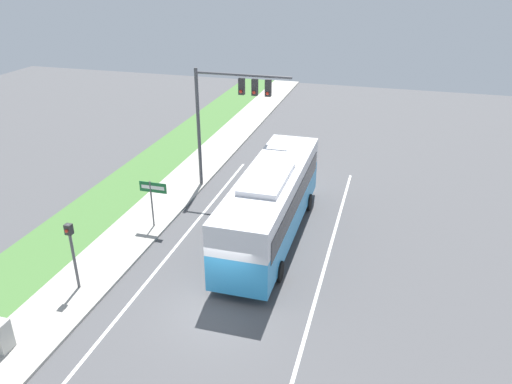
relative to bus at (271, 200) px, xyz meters
name	(u,v)px	position (x,y,z in m)	size (l,w,h in m)	color
ground_plane	(219,309)	(-0.58, -6.04, -2.05)	(80.00, 80.00, 0.00)	#4C4C4F
sidewalk	(82,283)	(-6.78, -6.04, -1.99)	(2.80, 80.00, 0.12)	#ADA89E
grass_verge	(19,271)	(-9.98, -6.04, -2.00)	(3.60, 80.00, 0.10)	#477538
lane_divider_near	(137,294)	(-4.18, -6.04, -2.04)	(0.14, 30.00, 0.01)	silver
lane_divider_far	(308,325)	(3.02, -6.04, -2.04)	(0.14, 30.00, 0.01)	silver
bus	(271,200)	(0.00, 0.00, 0.00)	(2.77, 11.25, 3.69)	#3393D1
signal_gantry	(227,105)	(-3.83, 4.90, 3.15)	(5.56, 0.41, 7.16)	#4C4C51
pedestrian_signal	(72,246)	(-6.67, -6.43, 0.08)	(0.28, 0.34, 3.12)	#4C4C51
street_sign	(153,194)	(-5.96, -0.72, -0.13)	(1.46, 0.08, 2.63)	#4C4C51
utility_cabinet	(0,336)	(-7.12, -10.37, -1.34)	(0.60, 0.63, 1.17)	#A8A8A3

